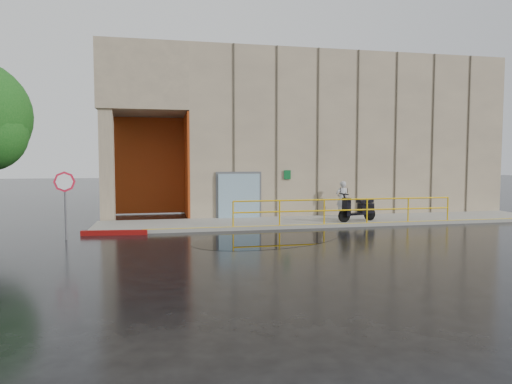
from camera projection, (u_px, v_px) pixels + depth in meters
ground at (263, 244)px, 15.08m from camera, size 120.00×120.00×0.00m
sidewalk at (328, 221)px, 20.28m from camera, size 20.00×3.00×0.15m
building at (307, 136)px, 26.55m from camera, size 20.00×10.17×8.00m
guardrail at (346, 211)px, 18.97m from camera, size 9.56×0.06×1.03m
person at (342, 199)px, 21.27m from camera, size 0.61×0.40×1.65m
scooter at (358, 202)px, 19.54m from camera, size 1.95×1.05×1.47m
stop_sign at (65, 190)px, 15.75m from camera, size 0.71×0.18×2.39m
red_curb at (114, 233)px, 16.89m from camera, size 2.41×0.44×0.18m
puddle at (268, 239)px, 16.06m from camera, size 6.63×5.38×0.01m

